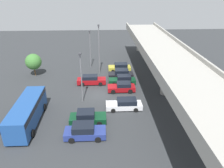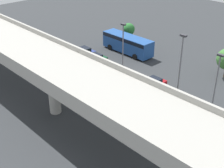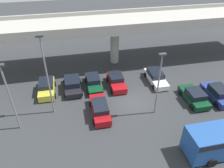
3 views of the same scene
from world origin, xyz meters
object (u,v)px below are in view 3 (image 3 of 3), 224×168
at_px(parked_car_1, 72,85).
at_px(lamp_post_by_overpass, 159,80).
at_px(lamp_post_near_aisle, 9,93).
at_px(parked_car_0, 47,87).
at_px(parked_car_6, 218,93).
at_px(lamp_post_mid_lot, 46,72).
at_px(parked_car_7, 93,82).
at_px(parked_car_4, 156,77).
at_px(parked_car_5, 194,96).
at_px(parked_car_3, 116,81).
at_px(parked_car_2, 100,109).

distance_m(parked_car_1, lamp_post_by_overpass, 11.28).
bearing_deg(lamp_post_near_aisle, parked_car_1, 44.75).
bearing_deg(parked_car_0, parked_car_6, 74.48).
bearing_deg(lamp_post_mid_lot, lamp_post_by_overpass, -12.51).
height_order(parked_car_7, lamp_post_near_aisle, lamp_post_near_aisle).
relative_size(parked_car_4, lamp_post_near_aisle, 0.65).
relative_size(parked_car_0, lamp_post_mid_lot, 0.47).
distance_m(parked_car_1, parked_car_4, 11.02).
relative_size(parked_car_4, parked_car_6, 1.07).
bearing_deg(parked_car_5, parked_car_6, -93.09).
bearing_deg(parked_car_1, lamp_post_by_overpass, 53.64).
bearing_deg(parked_car_3, parked_car_0, -92.57).
relative_size(parked_car_5, parked_car_7, 0.98).
xyz_separation_m(parked_car_7, lamp_post_by_overpass, (5.93, -6.38, 3.63)).
height_order(parked_car_2, parked_car_3, parked_car_2).
height_order(parked_car_5, lamp_post_near_aisle, lamp_post_near_aisle).
distance_m(parked_car_3, parked_car_6, 12.35).
bearing_deg(parked_car_7, parked_car_3, 82.40).
distance_m(parked_car_4, parked_car_7, 8.35).
bearing_deg(parked_car_6, parked_car_4, 49.00).
height_order(parked_car_1, lamp_post_by_overpass, lamp_post_by_overpass).
distance_m(parked_car_2, lamp_post_near_aisle, 9.16).
height_order(parked_car_0, parked_car_1, parked_car_0).
bearing_deg(parked_car_5, parked_car_1, 68.89).
bearing_deg(parked_car_3, parked_car_1, -93.64).
bearing_deg(parked_car_7, parked_car_1, -89.25).
bearing_deg(lamp_post_mid_lot, parked_car_1, 59.22).
bearing_deg(parked_car_1, parked_car_7, 90.75).
height_order(parked_car_2, parked_car_7, parked_car_2).
relative_size(parked_car_1, parked_car_6, 0.98).
relative_size(parked_car_3, parked_car_7, 0.94).
bearing_deg(lamp_post_near_aisle, parked_car_5, 0.95).
bearing_deg(parked_car_5, lamp_post_mid_lot, 84.88).
height_order(parked_car_1, parked_car_3, parked_car_1).
height_order(parked_car_0, parked_car_2, parked_car_2).
distance_m(parked_car_5, lamp_post_mid_lot, 16.92).
bearing_deg(parked_car_5, parked_car_0, 72.45).
bearing_deg(parked_car_2, parked_car_0, 47.42).
distance_m(parked_car_4, parked_car_6, 7.73).
bearing_deg(parked_car_0, parked_car_5, 72.45).
relative_size(parked_car_3, lamp_post_by_overpass, 0.59).
bearing_deg(parked_car_2, parked_car_7, -0.44).
bearing_deg(lamp_post_by_overpass, parked_car_2, 170.31).
height_order(parked_car_1, parked_car_5, parked_car_1).
bearing_deg(lamp_post_near_aisle, lamp_post_by_overpass, -2.58).
distance_m(lamp_post_near_aisle, lamp_post_mid_lot, 3.94).
xyz_separation_m(parked_car_1, parked_car_7, (2.68, 0.03, -0.04)).
distance_m(parked_car_2, parked_car_4, 9.68).
xyz_separation_m(parked_car_2, parked_car_5, (11.26, -0.05, -0.04)).
relative_size(parked_car_0, parked_car_4, 0.88).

